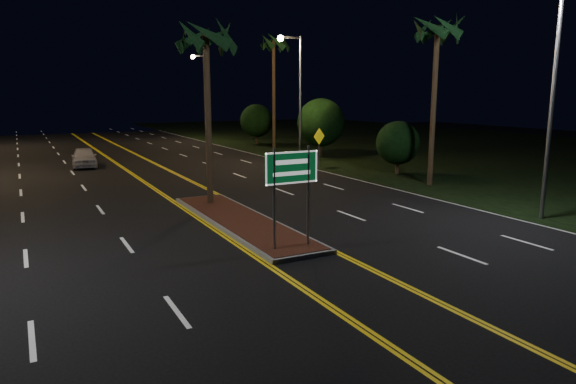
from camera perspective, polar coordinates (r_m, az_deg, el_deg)
ground at (r=14.14m, az=5.82°, el=-9.61°), size 120.00×120.00×0.00m
grass_right at (r=52.14m, az=18.29°, el=4.85°), size 40.00×110.00×0.01m
median_island at (r=20.06m, az=-5.29°, el=-3.20°), size 2.25×10.25×0.17m
highway_sign at (r=15.86m, az=0.40°, el=1.67°), size 1.80×0.08×3.20m
streetlight_right_near at (r=22.23m, az=26.96°, el=11.56°), size 1.91×0.44×9.00m
streetlight_right_mid at (r=37.61m, az=0.86°, el=11.92°), size 1.91×0.44×9.00m
streetlight_right_far at (r=55.99m, az=-9.19°, el=11.42°), size 1.91×0.44×9.00m
palm_median at (r=22.86m, az=-9.14°, el=16.58°), size 2.40×2.40×8.30m
palm_right_near at (r=29.12m, az=16.28°, el=16.88°), size 2.40×2.40×9.30m
palm_right_far at (r=45.91m, az=-1.61°, el=16.08°), size 2.40×2.40×10.30m
shrub_near at (r=32.72m, az=12.11°, el=5.35°), size 2.70×2.70×3.30m
shrub_mid at (r=41.09m, az=3.69°, el=7.72°), size 3.78×3.78×4.62m
shrub_far at (r=51.63m, az=-3.53°, el=7.91°), size 3.24×3.24×3.96m
car_near at (r=38.01m, az=-21.72°, el=3.79°), size 2.44×4.86×1.56m
warning_sign at (r=35.22m, az=3.47°, el=5.61°), size 1.06×0.40×2.66m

